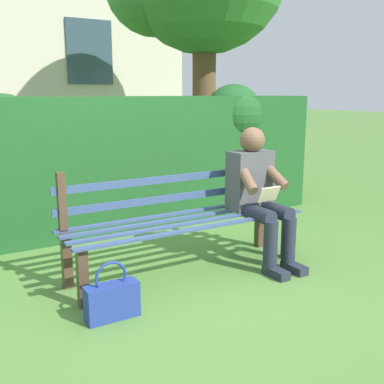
% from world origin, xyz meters
% --- Properties ---
extents(ground, '(60.00, 60.00, 0.00)m').
position_xyz_m(ground, '(0.00, 0.00, 0.00)').
color(ground, '#517F38').
extents(park_bench, '(2.04, 0.54, 0.89)m').
position_xyz_m(park_bench, '(0.00, -0.07, 0.44)').
color(park_bench, '#4C3828').
rests_on(park_bench, ground).
extents(person_seated, '(0.44, 0.73, 1.18)m').
position_xyz_m(person_seated, '(-0.67, 0.10, 0.63)').
color(person_seated, '#4C4C51').
rests_on(person_seated, ground).
extents(hedge_backdrop, '(4.78, 0.88, 1.58)m').
position_xyz_m(hedge_backdrop, '(-0.17, -1.62, 0.77)').
color(hedge_backdrop, '#1E5123').
rests_on(hedge_backdrop, ground).
extents(handbag, '(0.36, 0.13, 0.40)m').
position_xyz_m(handbag, '(0.83, 0.46, 0.13)').
color(handbag, navy).
rests_on(handbag, ground).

